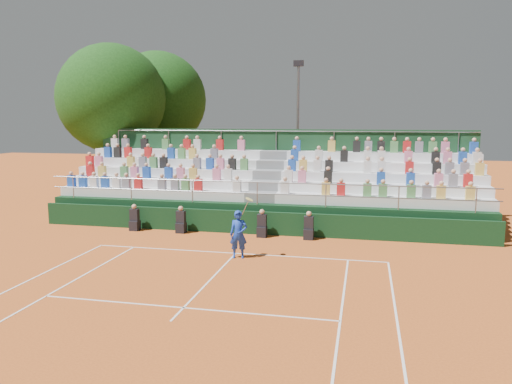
% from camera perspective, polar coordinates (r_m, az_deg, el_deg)
% --- Properties ---
extents(ground, '(90.00, 90.00, 0.00)m').
position_cam_1_polar(ground, '(18.69, -2.32, -7.03)').
color(ground, '#C45920').
rests_on(ground, ground).
extents(courtside_wall, '(20.00, 0.15, 1.00)m').
position_cam_1_polar(courtside_wall, '(21.59, -0.17, -3.53)').
color(courtside_wall, black).
rests_on(courtside_wall, ground).
extents(line_officials, '(8.19, 0.40, 1.19)m').
position_cam_1_polar(line_officials, '(21.53, -4.19, -3.65)').
color(line_officials, black).
rests_on(line_officials, ground).
extents(grandstand, '(20.00, 5.20, 4.40)m').
position_cam_1_polar(grandstand, '(24.60, 1.46, -0.65)').
color(grandstand, black).
rests_on(grandstand, ground).
extents(tennis_player, '(0.88, 0.51, 2.22)m').
position_cam_1_polar(tennis_player, '(17.91, -2.00, -4.85)').
color(tennis_player, '#1638AA').
rests_on(tennis_player, ground).
extents(tree_west, '(6.49, 6.49, 9.40)m').
position_cam_1_polar(tree_west, '(31.84, -16.17, 10.22)').
color(tree_west, '#341F13').
rests_on(tree_west, ground).
extents(tree_east, '(6.46, 6.46, 9.41)m').
position_cam_1_polar(tree_east, '(34.85, -11.14, 10.26)').
color(tree_east, '#341F13').
rests_on(tree_east, ground).
extents(floodlight_mast, '(0.60, 0.25, 8.43)m').
position_cam_1_polar(floodlight_mast, '(31.16, 4.81, 8.28)').
color(floodlight_mast, gray).
rests_on(floodlight_mast, ground).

